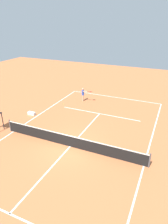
% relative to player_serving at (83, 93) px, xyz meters
% --- Properties ---
extents(ground_plane, '(60.00, 60.00, 0.00)m').
position_rel_player_serving_xyz_m(ground_plane, '(-2.97, 8.97, -0.95)').
color(ground_plane, '#C66B3D').
extents(court_lines, '(11.11, 23.62, 0.01)m').
position_rel_player_serving_xyz_m(court_lines, '(-2.97, 8.97, -0.94)').
color(court_lines, white).
rests_on(court_lines, ground).
extents(tennis_net, '(11.71, 0.10, 1.07)m').
position_rel_player_serving_xyz_m(tennis_net, '(-2.97, 8.97, -0.45)').
color(tennis_net, '#4C4C51').
rests_on(tennis_net, ground).
extents(player_serving, '(1.29, 0.47, 1.60)m').
position_rel_player_serving_xyz_m(player_serving, '(0.00, 0.00, 0.00)').
color(player_serving, '#D8A884').
rests_on(player_serving, ground).
extents(tennis_ball, '(0.07, 0.07, 0.07)m').
position_rel_player_serving_xyz_m(tennis_ball, '(1.66, 1.81, -0.91)').
color(tennis_ball, '#CCE033').
rests_on(tennis_ball, ground).
extents(equipment_bag, '(0.76, 0.32, 0.30)m').
position_rel_player_serving_xyz_m(equipment_bag, '(3.22, 5.59, -0.80)').
color(equipment_bag, white).
rests_on(equipment_bag, ground).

